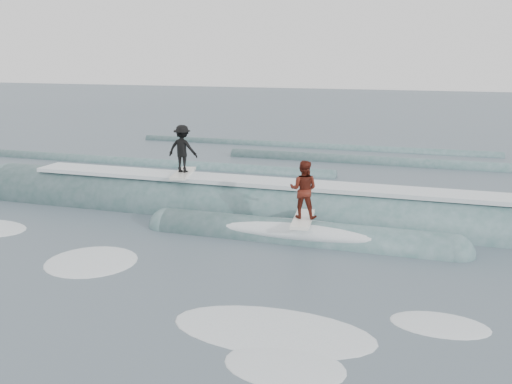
% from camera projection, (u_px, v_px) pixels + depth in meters
% --- Properties ---
extents(ground, '(160.00, 160.00, 0.00)m').
position_uv_depth(ground, '(181.00, 291.00, 13.78)').
color(ground, '#435562').
rests_on(ground, ground).
extents(breaking_wave, '(24.02, 4.00, 2.43)m').
position_uv_depth(breaking_wave, '(269.00, 218.00, 19.78)').
color(breaking_wave, '#39615F').
rests_on(breaking_wave, ground).
extents(surfer_black, '(1.12, 2.07, 1.82)m').
position_uv_depth(surfer_black, '(183.00, 151.00, 20.56)').
color(surfer_black, silver).
rests_on(surfer_black, ground).
extents(surfer_red, '(0.88, 2.05, 1.87)m').
position_uv_depth(surfer_red, '(303.00, 192.00, 17.19)').
color(surfer_red, white).
rests_on(surfer_red, ground).
extents(whitewater, '(16.58, 6.91, 0.10)m').
position_uv_depth(whitewater, '(172.00, 293.00, 13.67)').
color(whitewater, white).
rests_on(whitewater, ground).
extents(far_swells, '(37.46, 8.65, 0.80)m').
position_uv_depth(far_swells, '(303.00, 161.00, 30.44)').
color(far_swells, '#39615F').
rests_on(far_swells, ground).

